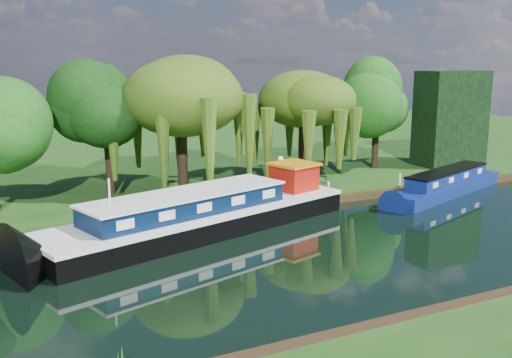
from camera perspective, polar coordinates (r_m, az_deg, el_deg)
ground at (r=30.10m, az=11.19°, el=-6.41°), size 120.00×120.00×0.00m
far_bank at (r=59.99m, az=-8.74°, el=2.92°), size 120.00×52.00×0.45m
dutch_barge at (r=31.58m, az=-5.09°, el=-3.53°), size 19.04×9.32×3.93m
narrowboat at (r=42.56m, az=18.56°, el=-0.53°), size 12.97×6.42×1.90m
red_dinghy at (r=30.78m, az=-21.76°, el=-6.64°), size 2.91×2.16×0.58m
willow_left at (r=39.22m, az=-7.52°, el=8.01°), size 7.28×7.28×8.72m
willow_right at (r=42.60m, az=4.79°, el=6.99°), size 5.99×5.99×7.30m
tree_far_mid at (r=39.18m, az=-14.68°, el=6.67°), size 4.97×4.97×8.14m
tree_far_right at (r=48.41m, az=12.00°, el=7.45°), size 4.81×4.81×7.87m
conifer_hedge at (r=51.97m, az=18.90°, el=5.78°), size 6.00×3.00×8.00m
lamppost at (r=38.35m, az=2.47°, el=1.44°), size 0.36×0.36×2.56m
mooring_posts at (r=36.38m, az=2.64°, el=-1.49°), size 19.16×0.16×1.00m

